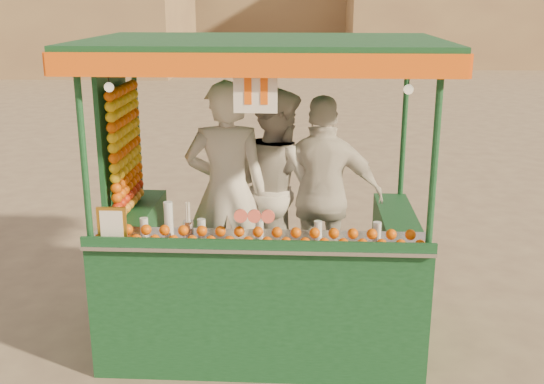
# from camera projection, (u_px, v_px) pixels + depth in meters

# --- Properties ---
(ground) EXTENTS (90.00, 90.00, 0.00)m
(ground) POSITION_uv_depth(u_px,v_px,m) (218.00, 318.00, 5.76)
(ground) COLOR #6B5B4D
(ground) RESTS_ON ground
(building_right) EXTENTS (9.00, 6.00, 5.00)m
(building_right) POSITION_uv_depth(u_px,v_px,m) (456.00, 3.00, 27.63)
(building_right) COLOR #9F845A
(building_right) RESTS_ON ground
(juice_cart) EXTENTS (2.68, 1.74, 2.43)m
(juice_cart) POSITION_uv_depth(u_px,v_px,m) (254.00, 251.00, 5.18)
(juice_cart) COLOR #103D1E
(juice_cart) RESTS_ON ground
(vendor_left) EXTENTS (0.70, 0.49, 1.83)m
(vendor_left) POSITION_uv_depth(u_px,v_px,m) (227.00, 192.00, 5.32)
(vendor_left) COLOR silver
(vendor_left) RESTS_ON ground
(vendor_middle) EXTENTS (1.03, 1.07, 1.74)m
(vendor_middle) POSITION_uv_depth(u_px,v_px,m) (277.00, 188.00, 5.60)
(vendor_middle) COLOR beige
(vendor_middle) RESTS_ON ground
(vendor_right) EXTENTS (1.00, 0.43, 1.69)m
(vendor_right) POSITION_uv_depth(u_px,v_px,m) (323.00, 197.00, 5.43)
(vendor_right) COLOR silver
(vendor_right) RESTS_ON ground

